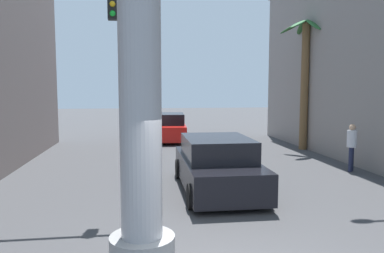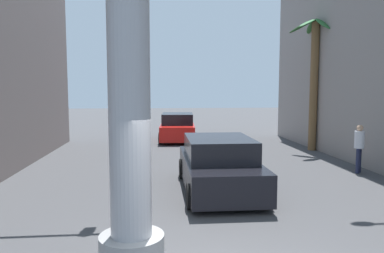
% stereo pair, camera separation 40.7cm
% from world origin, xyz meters
% --- Properties ---
extents(ground_plane, '(87.97, 87.97, 0.00)m').
position_xyz_m(ground_plane, '(0.00, 10.00, 0.00)').
color(ground_plane, '#424244').
extents(car_lead, '(2.13, 4.65, 1.56)m').
position_xyz_m(car_lead, '(0.89, 5.60, 0.74)').
color(car_lead, black).
rests_on(car_lead, ground).
extents(car_far, '(2.25, 4.57, 1.56)m').
position_xyz_m(car_far, '(0.31, 16.53, 0.74)').
color(car_far, black).
rests_on(car_far, ground).
extents(palm_tree_mid_right, '(2.39, 2.49, 6.30)m').
position_xyz_m(palm_tree_mid_right, '(6.61, 12.44, 3.75)').
color(palm_tree_mid_right, brown).
rests_on(palm_tree_mid_right, ground).
extents(pedestrian_mid_right, '(0.48, 0.48, 1.71)m').
position_xyz_m(pedestrian_mid_right, '(6.19, 7.43, 1.00)').
color(pedestrian_mid_right, '#1E233F').
rests_on(pedestrian_mid_right, ground).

